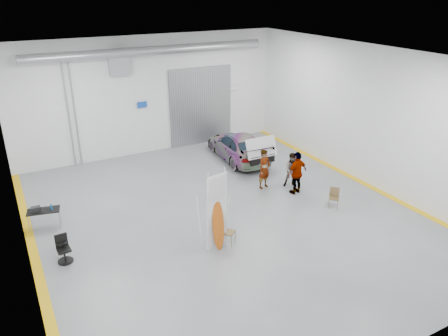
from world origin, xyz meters
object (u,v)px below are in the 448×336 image
person_b (293,170)px  office_chair (64,250)px  folding_chair_far (333,202)px  surfboard_display (216,219)px  work_table (41,211)px  person_c (297,173)px  shop_stool (62,251)px  sedan_car (238,146)px  folding_chair_near (228,236)px  person_a (264,169)px

person_b → office_chair: 9.90m
folding_chair_far → office_chair: (-10.10, 1.26, 0.16)m
surfboard_display → work_table: 6.53m
person_c → work_table: (-9.89, 2.04, -0.23)m
person_c → person_b: bearing=-122.0°
person_c → shop_stool: (-9.63, -0.38, -0.61)m
person_c → surfboard_display: bearing=13.5°
person_b → person_c: 0.69m
person_c → surfboard_display: (-4.96, -2.21, 0.24)m
sedan_car → folding_chair_near: sedan_car is taller
sedan_car → work_table: bearing=20.1°
person_a → office_chair: bearing=176.2°
work_table → surfboard_display: bearing=-40.8°
sedan_car → shop_stool: bearing=33.2°
person_b → work_table: person_b is taller
sedan_car → person_a: person_a is taller
person_a → work_table: size_ratio=1.44×
person_a → folding_chair_far: (1.42, -2.87, -0.63)m
person_a → surfboard_display: 5.26m
person_a → shop_stool: size_ratio=2.66×
surfboard_display → office_chair: surfboard_display is taller
surfboard_display → shop_stool: surfboard_display is taller
person_a → work_table: bearing=159.8°
surfboard_display → shop_stool: size_ratio=4.39×
folding_chair_near → shop_stool: bearing=122.1°
folding_chair_far → office_chair: 10.18m
person_c → folding_chair_far: bearing=95.7°
shop_stool → office_chair: bearing=-68.0°
sedan_car → person_b: size_ratio=3.00×
person_a → person_c: size_ratio=0.94×
person_a → surfboard_display: (-4.06, -3.33, 0.30)m
person_b → person_c: (-0.24, -0.63, 0.16)m
person_b → work_table: 10.23m
person_b → surfboard_display: (-5.21, -2.84, 0.40)m
sedan_car → person_c: 4.61m
sedan_car → folding_chair_near: 7.92m
work_table → person_a: bearing=-5.9°
person_c → shop_stool: size_ratio=2.83×
surfboard_display → person_b: bearing=16.6°
person_b → shop_stool: bearing=-145.2°
surfboard_display → folding_chair_far: surfboard_display is taller
surfboard_display → work_table: size_ratio=2.38×
shop_stool → folding_chair_far: bearing=-7.7°
folding_chair_near → work_table: size_ratio=0.72×
sedan_car → office_chair: 10.68m
person_a → shop_stool: 8.87m
person_b → office_chair: person_b is taller
sedan_car → work_table: (-9.69, -2.56, 0.03)m
person_a → sedan_car: bearing=64.3°
office_chair → person_a: bearing=6.7°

